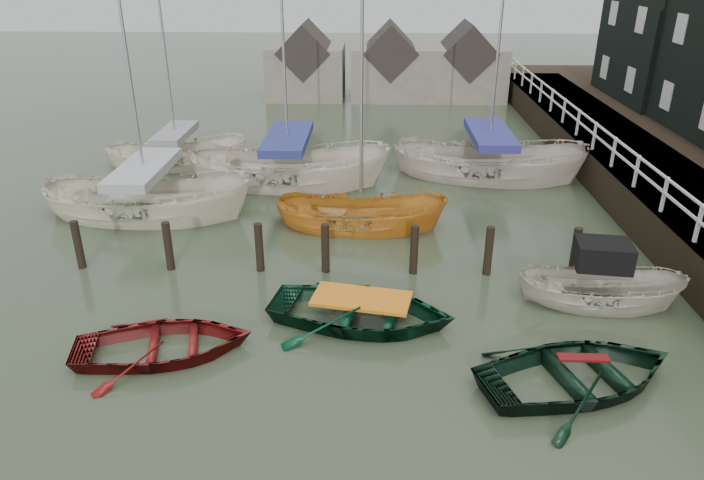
{
  "coord_description": "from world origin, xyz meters",
  "views": [
    {
      "loc": [
        0.05,
        -12.3,
        7.98
      ],
      "look_at": [
        -0.44,
        2.05,
        1.4
      ],
      "focal_mm": 32.0,
      "sensor_mm": 36.0,
      "label": 1
    }
  ],
  "objects_px": {
    "sailboat_d": "(486,176)",
    "sailboat_e": "(178,164)",
    "motorboat": "(598,300)",
    "sailboat_b": "(289,182)",
    "sailboat_c": "(361,226)",
    "rowboat_green": "(361,323)",
    "rowboat_red": "(165,354)",
    "sailboat_a": "(150,214)",
    "rowboat_dkgreen": "(578,385)"
  },
  "relations": [
    {
      "from": "sailboat_c",
      "to": "motorboat",
      "type": "bearing_deg",
      "value": -123.81
    },
    {
      "from": "sailboat_d",
      "to": "rowboat_green",
      "type": "bearing_deg",
      "value": 168.56
    },
    {
      "from": "motorboat",
      "to": "sailboat_c",
      "type": "distance_m",
      "value": 7.62
    },
    {
      "from": "sailboat_d",
      "to": "sailboat_e",
      "type": "xyz_separation_m",
      "value": [
        -12.47,
        1.04,
        0.0
      ]
    },
    {
      "from": "motorboat",
      "to": "sailboat_c",
      "type": "xyz_separation_m",
      "value": [
        -6.01,
        4.68,
        -0.09
      ]
    },
    {
      "from": "rowboat_dkgreen",
      "to": "sailboat_c",
      "type": "distance_m",
      "value": 9.19
    },
    {
      "from": "rowboat_red",
      "to": "sailboat_e",
      "type": "relative_size",
      "value": 0.42
    },
    {
      "from": "sailboat_c",
      "to": "rowboat_dkgreen",
      "type": "bearing_deg",
      "value": -146.0
    },
    {
      "from": "sailboat_c",
      "to": "sailboat_d",
      "type": "relative_size",
      "value": 0.8
    },
    {
      "from": "sailboat_e",
      "to": "rowboat_red",
      "type": "bearing_deg",
      "value": -171.07
    },
    {
      "from": "sailboat_a",
      "to": "sailboat_d",
      "type": "height_order",
      "value": "sailboat_d"
    },
    {
      "from": "rowboat_green",
      "to": "sailboat_a",
      "type": "height_order",
      "value": "sailboat_a"
    },
    {
      "from": "sailboat_e",
      "to": "rowboat_green",
      "type": "bearing_deg",
      "value": -152.6
    },
    {
      "from": "rowboat_green",
      "to": "sailboat_b",
      "type": "height_order",
      "value": "sailboat_b"
    },
    {
      "from": "motorboat",
      "to": "sailboat_b",
      "type": "distance_m",
      "value": 12.41
    },
    {
      "from": "motorboat",
      "to": "sailboat_e",
      "type": "relative_size",
      "value": 0.45
    },
    {
      "from": "rowboat_red",
      "to": "sailboat_b",
      "type": "xyz_separation_m",
      "value": [
        1.32,
        11.22,
        0.06
      ]
    },
    {
      "from": "rowboat_dkgreen",
      "to": "sailboat_a",
      "type": "relative_size",
      "value": 0.36
    },
    {
      "from": "rowboat_red",
      "to": "rowboat_green",
      "type": "xyz_separation_m",
      "value": [
        4.27,
        1.42,
        0.0
      ]
    },
    {
      "from": "rowboat_green",
      "to": "sailboat_d",
      "type": "xyz_separation_m",
      "value": [
        4.68,
        10.79,
        0.06
      ]
    },
    {
      "from": "motorboat",
      "to": "sailboat_a",
      "type": "xyz_separation_m",
      "value": [
        -13.07,
        5.37,
        -0.05
      ]
    },
    {
      "from": "rowboat_red",
      "to": "motorboat",
      "type": "distance_m",
      "value": 10.44
    },
    {
      "from": "rowboat_red",
      "to": "motorboat",
      "type": "bearing_deg",
      "value": -88.67
    },
    {
      "from": "sailboat_d",
      "to": "sailboat_a",
      "type": "bearing_deg",
      "value": 122.15
    },
    {
      "from": "sailboat_b",
      "to": "sailboat_c",
      "type": "height_order",
      "value": "sailboat_b"
    },
    {
      "from": "sailboat_d",
      "to": "rowboat_red",
      "type": "bearing_deg",
      "value": 155.79
    },
    {
      "from": "rowboat_green",
      "to": "sailboat_a",
      "type": "xyz_separation_m",
      "value": [
        -7.2,
        6.43,
        0.06
      ]
    },
    {
      "from": "sailboat_b",
      "to": "sailboat_e",
      "type": "relative_size",
      "value": 1.36
    },
    {
      "from": "motorboat",
      "to": "sailboat_c",
      "type": "height_order",
      "value": "sailboat_c"
    },
    {
      "from": "rowboat_dkgreen",
      "to": "sailboat_d",
      "type": "distance_m",
      "value": 13.03
    },
    {
      "from": "rowboat_dkgreen",
      "to": "sailboat_c",
      "type": "height_order",
      "value": "sailboat_c"
    },
    {
      "from": "rowboat_green",
      "to": "motorboat",
      "type": "bearing_deg",
      "value": -68.83
    },
    {
      "from": "motorboat",
      "to": "sailboat_c",
      "type": "bearing_deg",
      "value": 59.53
    },
    {
      "from": "rowboat_dkgreen",
      "to": "sailboat_a",
      "type": "distance_m",
      "value": 14.52
    },
    {
      "from": "sailboat_c",
      "to": "rowboat_green",
      "type": "bearing_deg",
      "value": -174.51
    },
    {
      "from": "sailboat_b",
      "to": "rowboat_red",
      "type": "bearing_deg",
      "value": 176.18
    },
    {
      "from": "sailboat_b",
      "to": "sailboat_d",
      "type": "xyz_separation_m",
      "value": [
        7.62,
        1.0,
        0.0
      ]
    },
    {
      "from": "rowboat_dkgreen",
      "to": "sailboat_c",
      "type": "relative_size",
      "value": 0.41
    },
    {
      "from": "rowboat_green",
      "to": "rowboat_dkgreen",
      "type": "relative_size",
      "value": 1.03
    },
    {
      "from": "sailboat_b",
      "to": "sailboat_c",
      "type": "distance_m",
      "value": 4.93
    },
    {
      "from": "rowboat_green",
      "to": "rowboat_dkgreen",
      "type": "bearing_deg",
      "value": -105.73
    },
    {
      "from": "rowboat_green",
      "to": "sailboat_c",
      "type": "relative_size",
      "value": 0.42
    },
    {
      "from": "sailboat_d",
      "to": "rowboat_dkgreen",
      "type": "bearing_deg",
      "value": -169.03
    },
    {
      "from": "rowboat_green",
      "to": "sailboat_e",
      "type": "height_order",
      "value": "sailboat_e"
    },
    {
      "from": "rowboat_red",
      "to": "sailboat_d",
      "type": "xyz_separation_m",
      "value": [
        8.94,
        12.22,
        0.06
      ]
    },
    {
      "from": "sailboat_c",
      "to": "sailboat_d",
      "type": "height_order",
      "value": "sailboat_d"
    },
    {
      "from": "sailboat_b",
      "to": "sailboat_c",
      "type": "bearing_deg",
      "value": -142.45
    },
    {
      "from": "rowboat_dkgreen",
      "to": "sailboat_d",
      "type": "relative_size",
      "value": 0.32
    },
    {
      "from": "sailboat_e",
      "to": "sailboat_b",
      "type": "bearing_deg",
      "value": -118.8
    },
    {
      "from": "rowboat_green",
      "to": "sailboat_d",
      "type": "relative_size",
      "value": 0.33
    }
  ]
}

